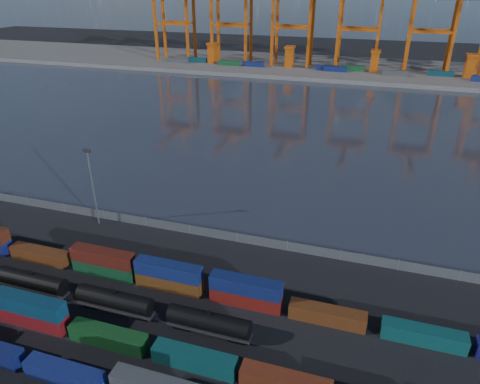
% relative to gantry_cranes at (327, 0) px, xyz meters
% --- Properties ---
extents(ground, '(700.00, 700.00, 0.00)m').
position_rel_gantry_cranes_xyz_m(ground, '(7.50, -203.44, -36.05)').
color(ground, black).
rests_on(ground, ground).
extents(harbor_water, '(700.00, 700.00, 0.00)m').
position_rel_gantry_cranes_xyz_m(harbor_water, '(7.50, -98.44, -36.04)').
color(harbor_water, '#282D39').
rests_on(harbor_water, ground).
extents(far_quay, '(700.00, 70.00, 2.00)m').
position_rel_gantry_cranes_xyz_m(far_quay, '(7.50, 6.56, -35.05)').
color(far_quay, '#514F4C').
rests_on(far_quay, ground).
extents(container_row_south, '(138.30, 2.24, 4.77)m').
position_rel_gantry_cranes_xyz_m(container_row_south, '(1.84, -212.76, -34.11)').
color(container_row_south, '#46484C').
rests_on(container_row_south, ground).
extents(container_row_mid, '(128.64, 2.35, 5.01)m').
position_rel_gantry_cranes_xyz_m(container_row_mid, '(14.49, -205.71, -34.57)').
color(container_row_mid, navy).
rests_on(container_row_mid, ground).
extents(container_row_north, '(140.79, 2.33, 4.97)m').
position_rel_gantry_cranes_xyz_m(container_row_north, '(8.22, -192.08, -34.14)').
color(container_row_north, navy).
rests_on(container_row_north, ground).
extents(waterfront_fence, '(160.12, 0.12, 2.20)m').
position_rel_gantry_cranes_xyz_m(waterfront_fence, '(7.50, -175.44, -35.05)').
color(waterfront_fence, '#595B5E').
rests_on(waterfront_fence, ground).
extents(yard_light_mast, '(1.60, 0.40, 16.60)m').
position_rel_gantry_cranes_xyz_m(yard_light_mast, '(-22.50, -177.44, -26.75)').
color(yard_light_mast, slate).
rests_on(yard_light_mast, ground).
extents(gantry_cranes, '(197.62, 43.43, 58.81)m').
position_rel_gantry_cranes_xyz_m(gantry_cranes, '(0.00, 0.00, 0.00)').
color(gantry_cranes, '#C44F0D').
rests_on(gantry_cranes, ground).
extents(quay_containers, '(172.58, 10.99, 2.60)m').
position_rel_gantry_cranes_xyz_m(quay_containers, '(-3.50, -7.98, -32.75)').
color(quay_containers, navy).
rests_on(quay_containers, far_quay).
extents(straddle_carriers, '(140.00, 7.00, 11.10)m').
position_rel_gantry_cranes_xyz_m(straddle_carriers, '(5.00, -3.44, -28.23)').
color(straddle_carriers, '#C44F0D').
rests_on(straddle_carriers, far_quay).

